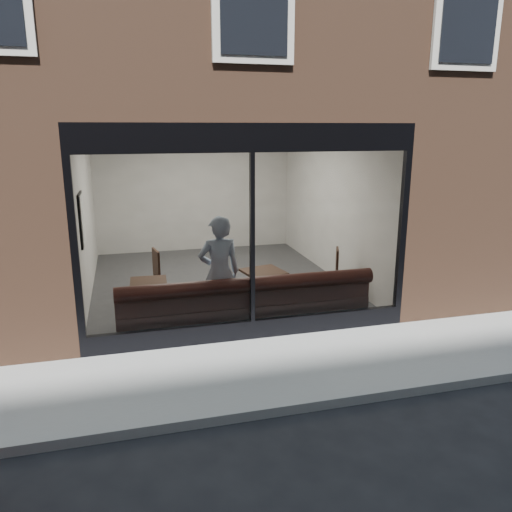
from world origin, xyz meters
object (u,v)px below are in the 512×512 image
object	(u,v)px
banquette	(246,315)
cafe_chair_left	(147,288)
cafe_table_left	(148,282)
cafe_table_right	(263,272)
person	(219,273)
cafe_chair_right	(326,285)

from	to	relation	value
banquette	cafe_chair_left	xyz separation A→B (m)	(-1.45, 1.81, 0.01)
cafe_table_left	cafe_table_right	world-z (taller)	cafe_table_right
person	cafe_table_left	xyz separation A→B (m)	(-1.09, 0.36, -0.17)
cafe_chair_right	cafe_table_right	bearing A→B (deg)	42.66
person	cafe_chair_left	xyz separation A→B (m)	(-1.07, 1.62, -0.67)
banquette	person	xyz separation A→B (m)	(-0.39, 0.19, 0.69)
person	cafe_chair_right	distance (m)	2.51
person	cafe_table_right	world-z (taller)	person
cafe_chair_right	person	bearing A→B (deg)	45.40
cafe_table_right	cafe_chair_left	bearing A→B (deg)	148.22
person	cafe_chair_right	xyz separation A→B (m)	(2.23, 0.94, -0.67)
banquette	person	size ratio (longest dim) A/B	2.19
cafe_table_right	cafe_chair_right	size ratio (longest dim) A/B	1.56
person	cafe_table_right	distance (m)	0.97
banquette	person	world-z (taller)	person
cafe_table_left	cafe_chair_right	bearing A→B (deg)	9.94
person	cafe_chair_right	bearing A→B (deg)	-159.12
cafe_table_left	cafe_chair_right	distance (m)	3.40
cafe_table_left	cafe_chair_left	world-z (taller)	cafe_table_left
person	cafe_table_right	bearing A→B (deg)	-154.87
cafe_table_right	cafe_chair_left	world-z (taller)	cafe_table_right
banquette	cafe_table_right	xyz separation A→B (m)	(0.46, 0.62, 0.52)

